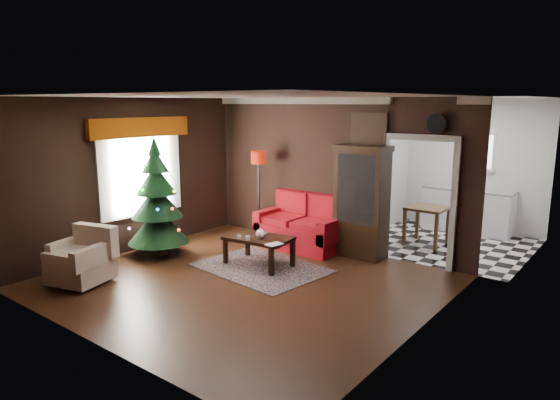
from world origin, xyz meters
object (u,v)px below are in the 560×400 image
Objects in this scene: loveseat at (301,222)px; curio_cabinet at (361,204)px; armchair at (80,255)px; kitchen_table at (426,226)px; floor_lamp at (259,198)px; christmas_tree at (157,198)px; wall_clock at (437,124)px; teapot at (260,233)px; coffee_table at (259,251)px.

curio_cabinet reaches higher than loveseat.
kitchen_table is at bearing 42.94° from armchair.
floor_lamp is 3.70m from armchair.
christmas_tree reaches higher than armchair.
armchair is at bearing -133.93° from wall_clock.
armchair is 2.80m from teapot.
floor_lamp is 3.32m from kitchen_table.
curio_cabinet is at bearing 10.83° from loveseat.
wall_clock is (3.86, 4.01, 1.92)m from armchair.
loveseat is at bearing 48.27° from christmas_tree.
christmas_tree is at bearing -108.65° from floor_lamp.
curio_cabinet is 0.93× the size of christmas_tree.
christmas_tree is 11.62× the size of teapot.
floor_lamp is 1.83m from coffee_table.
wall_clock reaches higher than loveseat.
armchair is (-0.44, -3.65, -0.37)m from floor_lamp.
curio_cabinet is 5.94× the size of wall_clock.
coffee_table is (1.56, 2.32, -0.20)m from armchair.
loveseat is 1.12m from floor_lamp.
kitchen_table is at bearing 45.49° from christmas_tree.
coffee_table is 3.40× the size of wall_clock.
curio_cabinet is 2.53× the size of kitchen_table.
floor_lamp is at bearing -150.73° from kitchen_table.
armchair is at bearing -112.72° from loveseat.
loveseat is 9.63× the size of teapot.
loveseat reaches higher than coffee_table.
christmas_tree is 2.03m from teapot.
wall_clock is 0.43× the size of kitchen_table.
coffee_table is at bearing -120.77° from kitchen_table.
teapot is 3.43m from kitchen_table.
coffee_table is 0.35m from teapot.
wall_clock is at bearing 8.53° from curio_cabinet.
teapot is at bearing -34.46° from coffee_table.
christmas_tree is 2.53× the size of armchair.
coffee_table is at bearing 20.38° from christmas_tree.
armchair is at bearing -124.81° from curio_cabinet.
christmas_tree is 1.88× the size of coffee_table.
christmas_tree is at bearing 83.08° from armchair.
wall_clock is at bearing 38.33° from teapot.
loveseat is at bearing 52.42° from armchair.
floor_lamp is at bearing 130.13° from coffee_table.
loveseat is at bearing -137.49° from kitchen_table.
wall_clock reaches higher than kitchen_table.
curio_cabinet is 1.01× the size of floor_lamp.
christmas_tree reaches higher than teapot.
kitchen_table is at bearing 29.27° from floor_lamp.
coffee_table is at bearing -143.73° from wall_clock.
christmas_tree is at bearing -162.17° from teapot.
curio_cabinet is at bearing 36.92° from christmas_tree.
floor_lamp is 2.31× the size of armchair.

